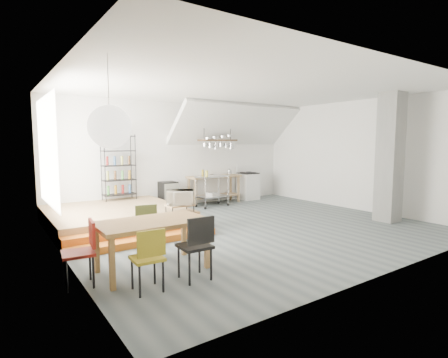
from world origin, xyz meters
TOP-DOWN VIEW (x-y plane):
  - floor at (0.00, 0.00)m, footprint 8.00×8.00m
  - wall_back at (0.00, 3.50)m, footprint 8.00×0.04m
  - wall_left at (-4.00, 0.00)m, footprint 0.04×7.00m
  - wall_right at (4.00, 0.00)m, footprint 0.04×7.00m
  - ceiling at (0.00, 0.00)m, footprint 8.00×7.00m
  - slope_ceiling at (1.80, 2.90)m, footprint 4.40×1.44m
  - window_pane at (-3.98, 1.50)m, footprint 0.02×2.50m
  - platform at (-2.50, 2.00)m, footprint 3.00×3.00m
  - step_lower at (-2.50, 0.05)m, footprint 3.00×0.35m
  - step_upper at (-2.50, 0.40)m, footprint 3.00×0.35m
  - concrete_column at (3.30, -1.50)m, footprint 0.50×0.50m
  - kitchen_counter at (1.10, 3.15)m, footprint 1.80×0.60m
  - stove at (2.50, 3.16)m, footprint 0.60×0.60m
  - pot_rack at (1.13, 2.92)m, footprint 1.20×0.50m
  - wire_shelving at (-2.00, 3.20)m, footprint 0.88×0.38m
  - microwave_shelf at (-1.40, 0.75)m, footprint 0.60×0.40m
  - paper_lantern at (-3.56, -1.35)m, footprint 0.60×0.60m
  - dining_table at (-2.96, -1.35)m, footprint 1.66×0.94m
  - chair_mustard at (-3.33, -2.09)m, footprint 0.42×0.42m
  - chair_black at (-2.60, -2.10)m, footprint 0.45×0.45m
  - chair_olive at (-2.73, -0.61)m, footprint 0.47×0.47m
  - chair_red at (-3.97, -1.36)m, footprint 0.46×0.46m
  - rolling_cart at (0.73, 2.70)m, footprint 1.03×0.64m
  - mini_fridge at (-0.52, 3.20)m, footprint 0.47×0.47m
  - microwave at (-1.40, 0.75)m, footprint 0.72×0.62m
  - bowl at (1.02, 3.10)m, footprint 0.22×0.22m

SIDE VIEW (x-z plane):
  - floor at x=0.00m, z-range 0.00..0.00m
  - step_lower at x=-2.50m, z-range 0.00..0.13m
  - step_upper at x=-2.50m, z-range 0.00..0.27m
  - platform at x=-2.50m, z-range 0.00..0.40m
  - mini_fridge at x=-0.52m, z-range 0.00..0.81m
  - stove at x=2.50m, z-range -0.11..1.07m
  - chair_mustard at x=-3.33m, z-range 0.08..0.95m
  - chair_olive at x=-2.73m, z-range 0.09..0.96m
  - chair_red at x=-3.97m, z-range 0.09..1.00m
  - microwave_shelf at x=-1.40m, z-range 0.46..0.63m
  - chair_black at x=-2.60m, z-range 0.09..1.04m
  - rolling_cart at x=0.73m, z-range 0.14..1.10m
  - kitchen_counter at x=1.10m, z-range 0.17..1.08m
  - dining_table at x=-2.96m, z-range 0.31..1.10m
  - microwave at x=-1.40m, z-range 0.56..0.90m
  - bowl at x=1.02m, z-range 0.91..0.96m
  - wire_shelving at x=-2.00m, z-range 0.43..2.23m
  - wall_back at x=0.00m, z-range 0.00..3.20m
  - wall_left at x=-4.00m, z-range 0.00..3.20m
  - wall_right at x=4.00m, z-range 0.00..3.20m
  - concrete_column at x=3.30m, z-range 0.00..3.20m
  - window_pane at x=-3.98m, z-range 0.70..2.90m
  - pot_rack at x=1.13m, z-range 1.26..2.69m
  - paper_lantern at x=-3.56m, z-range 1.90..2.50m
  - slope_ceiling at x=1.80m, z-range 1.89..3.21m
  - ceiling at x=0.00m, z-range 3.19..3.21m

